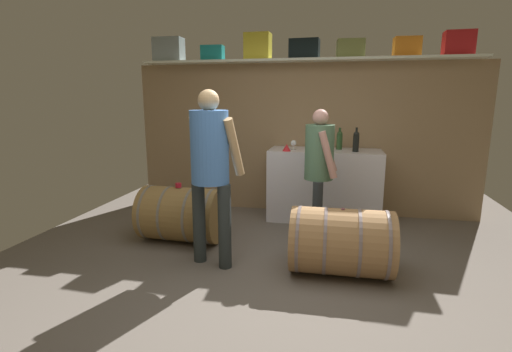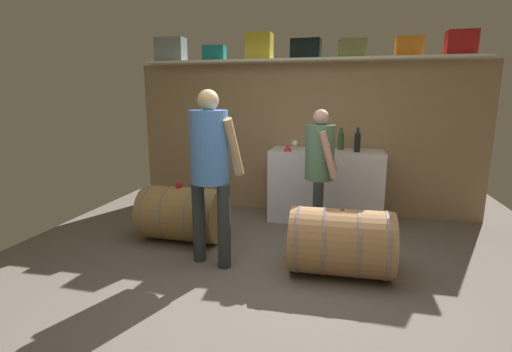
# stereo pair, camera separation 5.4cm
# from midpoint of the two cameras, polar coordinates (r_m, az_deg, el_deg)

# --- Properties ---
(ground_plane) EXTENTS (5.98, 8.14, 0.02)m
(ground_plane) POSITION_cam_midpoint_polar(r_m,az_deg,el_deg) (3.88, 4.34, -13.08)
(ground_plane) COLOR #696057
(back_wall_panel) EXTENTS (4.78, 0.10, 2.08)m
(back_wall_panel) POSITION_cam_midpoint_polar(r_m,az_deg,el_deg) (5.39, 7.49, 5.53)
(back_wall_panel) COLOR #9A7C58
(back_wall_panel) RESTS_ON ground
(high_shelf_board) EXTENTS (4.40, 0.40, 0.03)m
(high_shelf_board) POSITION_cam_midpoint_polar(r_m,az_deg,el_deg) (5.24, 7.65, 16.93)
(high_shelf_board) COLOR silver
(high_shelf_board) RESTS_ON back_wall_panel
(toolcase_grey) EXTENTS (0.41, 0.26, 0.33)m
(toolcase_grey) POSITION_cam_midpoint_polar(r_m,az_deg,el_deg) (5.76, -12.48, 18.10)
(toolcase_grey) COLOR gray
(toolcase_grey) RESTS_ON high_shelf_board
(toolcase_teal) EXTENTS (0.31, 0.20, 0.20)m
(toolcase_teal) POSITION_cam_midpoint_polar(r_m,az_deg,el_deg) (5.51, -6.02, 17.94)
(toolcase_teal) COLOR teal
(toolcase_teal) RESTS_ON high_shelf_board
(toolcase_yellow) EXTENTS (0.35, 0.24, 0.35)m
(toolcase_yellow) POSITION_cam_midpoint_polar(r_m,az_deg,el_deg) (5.35, 0.81, 18.96)
(toolcase_yellow) COLOR yellow
(toolcase_yellow) RESTS_ON high_shelf_board
(toolcase_black) EXTENTS (0.40, 0.25, 0.25)m
(toolcase_black) POSITION_cam_midpoint_polar(r_m,az_deg,el_deg) (5.25, 7.86, 18.47)
(toolcase_black) COLOR black
(toolcase_black) RESTS_ON high_shelf_board
(toolcase_olive) EXTENTS (0.36, 0.32, 0.23)m
(toolcase_olive) POSITION_cam_midpoint_polar(r_m,az_deg,el_deg) (5.23, 14.58, 18.10)
(toolcase_olive) COLOR olive
(toolcase_olive) RESTS_ON high_shelf_board
(toolcase_orange) EXTENTS (0.32, 0.22, 0.24)m
(toolcase_orange) POSITION_cam_midpoint_polar(r_m,az_deg,el_deg) (5.28, 22.37, 17.61)
(toolcase_orange) COLOR orange
(toolcase_orange) RESTS_ON high_shelf_board
(toolcase_red) EXTENTS (0.34, 0.24, 0.29)m
(toolcase_red) POSITION_cam_midpoint_polar(r_m,az_deg,el_deg) (5.40, 28.82, 17.19)
(toolcase_red) COLOR red
(toolcase_red) RESTS_ON high_shelf_board
(work_cabinet) EXTENTS (1.46, 0.60, 0.95)m
(work_cabinet) POSITION_cam_midpoint_polar(r_m,az_deg,el_deg) (5.11, 10.72, -1.38)
(work_cabinet) COLOR silver
(work_cabinet) RESTS_ON ground
(wine_bottle_dark) EXTENTS (0.08, 0.08, 0.31)m
(wine_bottle_dark) POSITION_cam_midpoint_polar(r_m,az_deg,el_deg) (4.93, 15.37, 5.10)
(wine_bottle_dark) COLOR black
(wine_bottle_dark) RESTS_ON work_cabinet
(wine_bottle_green) EXTENTS (0.08, 0.08, 0.29)m
(wine_bottle_green) POSITION_cam_midpoint_polar(r_m,az_deg,el_deg) (5.10, 13.00, 5.35)
(wine_bottle_green) COLOR #2E5329
(wine_bottle_green) RESTS_ON work_cabinet
(wine_glass) EXTENTS (0.07, 0.07, 0.13)m
(wine_glass) POSITION_cam_midpoint_polar(r_m,az_deg,el_deg) (4.98, 6.18, 4.91)
(wine_glass) COLOR white
(wine_glass) RESTS_ON work_cabinet
(red_funnel) EXTENTS (0.11, 0.11, 0.09)m
(red_funnel) POSITION_cam_midpoint_polar(r_m,az_deg,el_deg) (4.85, 5.13, 4.29)
(red_funnel) COLOR red
(red_funnel) RESTS_ON work_cabinet
(wine_barrel_near) EXTENTS (0.91, 0.64, 0.63)m
(wine_barrel_near) POSITION_cam_midpoint_polar(r_m,az_deg,el_deg) (4.42, -10.75, -5.61)
(wine_barrel_near) COLOR olive
(wine_barrel_near) RESTS_ON ground
(wine_barrel_far) EXTENTS (0.94, 0.64, 0.63)m
(wine_barrel_far) POSITION_cam_midpoint_polar(r_m,az_deg,el_deg) (3.62, 13.09, -9.69)
(wine_barrel_far) COLOR #A17548
(wine_barrel_far) RESTS_ON ground
(tasting_cup) EXTENTS (0.07, 0.07, 0.05)m
(tasting_cup) POSITION_cam_midpoint_polar(r_m,az_deg,el_deg) (4.34, -11.21, -1.34)
(tasting_cup) COLOR red
(tasting_cup) RESTS_ON wine_barrel_near
(winemaker_pouring) EXTENTS (0.36, 0.45, 1.50)m
(winemaker_pouring) POSITION_cam_midpoint_polar(r_m,az_deg,el_deg) (4.22, 10.00, 2.04)
(winemaker_pouring) COLOR #2F3437
(winemaker_pouring) RESTS_ON ground
(visitor_tasting) EXTENTS (0.55, 0.46, 1.69)m
(visitor_tasting) POSITION_cam_midpoint_polar(r_m,az_deg,el_deg) (3.58, -6.53, 2.37)
(visitor_tasting) COLOR #2C3334
(visitor_tasting) RESTS_ON ground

